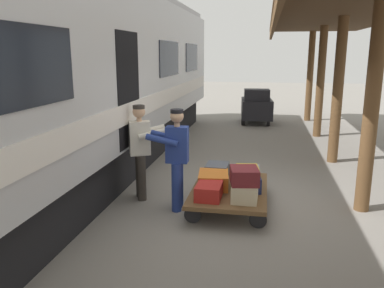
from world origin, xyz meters
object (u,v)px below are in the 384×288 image
(suitcase_gray_aluminum, at_px, (248,173))
(porter_in_overalls, at_px, (176,156))
(suitcase_navy_fabric, at_px, (247,182))
(suitcase_yellow_case, at_px, (247,171))
(train_car, at_px, (50,82))
(baggage_tug, at_px, (256,107))
(suitcase_red_plastic, at_px, (209,191))
(suitcase_slate_roller, at_px, (217,171))
(suitcase_orange_carryall, at_px, (213,180))
(suitcase_maroon_trunk, at_px, (244,176))
(porter_by_door, at_px, (141,149))
(luggage_cart, at_px, (230,191))
(suitcase_cream_canvas, at_px, (245,192))

(suitcase_gray_aluminum, height_order, porter_in_overalls, porter_in_overalls)
(suitcase_navy_fabric, distance_m, suitcase_yellow_case, 0.20)
(train_car, relative_size, baggage_tug, 9.71)
(suitcase_red_plastic, relative_size, suitcase_yellow_case, 1.45)
(train_car, xyz_separation_m, suitcase_slate_roller, (-3.05, -0.27, -1.59))
(suitcase_orange_carryall, bearing_deg, suitcase_maroon_trunk, 137.03)
(porter_by_door, bearing_deg, suitcase_gray_aluminum, -167.86)
(luggage_cart, bearing_deg, suitcase_red_plastic, 62.03)
(suitcase_orange_carryall, bearing_deg, train_car, -4.88)
(suitcase_yellow_case, bearing_deg, suitcase_slate_roller, -43.44)
(suitcase_slate_roller, bearing_deg, train_car, 5.04)
(luggage_cart, height_order, porter_by_door, porter_by_door)
(suitcase_red_plastic, xyz_separation_m, suitcase_yellow_case, (-0.57, -0.52, 0.21))
(suitcase_yellow_case, relative_size, porter_by_door, 0.22)
(suitcase_slate_roller, height_order, suitcase_red_plastic, suitcase_slate_roller)
(luggage_cart, relative_size, suitcase_gray_aluminum, 3.78)
(suitcase_slate_roller, xyz_separation_m, porter_by_door, (1.32, 0.40, 0.46))
(suitcase_yellow_case, bearing_deg, porter_by_door, -4.15)
(suitcase_navy_fabric, relative_size, suitcase_yellow_case, 1.42)
(suitcase_slate_roller, xyz_separation_m, suitcase_gray_aluminum, (-0.56, 0.00, -0.02))
(suitcase_yellow_case, distance_m, porter_in_overalls, 1.22)
(porter_in_overalls, bearing_deg, suitcase_slate_roller, -127.08)
(porter_by_door, bearing_deg, porter_in_overalls, 152.17)
(suitcase_red_plastic, bearing_deg, train_car, -14.53)
(suitcase_yellow_case, relative_size, porter_in_overalls, 0.22)
(baggage_tug, bearing_deg, suitcase_navy_fabric, 90.32)
(luggage_cart, relative_size, suitcase_maroon_trunk, 4.08)
(suitcase_navy_fabric, distance_m, suitcase_orange_carryall, 0.56)
(suitcase_yellow_case, xyz_separation_m, porter_in_overalls, (1.17, 0.24, 0.26))
(suitcase_cream_canvas, height_order, suitcase_maroon_trunk, suitcase_maroon_trunk)
(suitcase_slate_roller, relative_size, suitcase_red_plastic, 0.89)
(suitcase_cream_canvas, height_order, suitcase_gray_aluminum, suitcase_cream_canvas)
(train_car, height_order, suitcase_gray_aluminum, train_car)
(suitcase_slate_roller, height_order, porter_by_door, porter_by_door)
(suitcase_navy_fabric, relative_size, suitcase_cream_canvas, 1.10)
(luggage_cart, height_order, suitcase_navy_fabric, suitcase_navy_fabric)
(suitcase_orange_carryall, relative_size, porter_in_overalls, 0.36)
(luggage_cart, height_order, suitcase_maroon_trunk, suitcase_maroon_trunk)
(suitcase_maroon_trunk, bearing_deg, suitcase_orange_carryall, -42.97)
(luggage_cart, bearing_deg, suitcase_orange_carryall, 0.00)
(suitcase_slate_roller, bearing_deg, suitcase_cream_canvas, 117.97)
(train_car, height_order, suitcase_navy_fabric, train_car)
(suitcase_gray_aluminum, bearing_deg, luggage_cart, 62.03)
(suitcase_red_plastic, relative_size, porter_by_door, 0.32)
(suitcase_gray_aluminum, bearing_deg, suitcase_maroon_trunk, 88.93)
(train_car, xyz_separation_m, suitcase_gray_aluminum, (-3.62, -0.27, -1.61))
(porter_by_door, bearing_deg, baggage_tug, -102.38)
(suitcase_gray_aluminum, relative_size, suitcase_orange_carryall, 0.83)
(luggage_cart, distance_m, porter_by_door, 1.73)
(suitcase_slate_roller, bearing_deg, suitcase_orange_carryall, 90.00)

